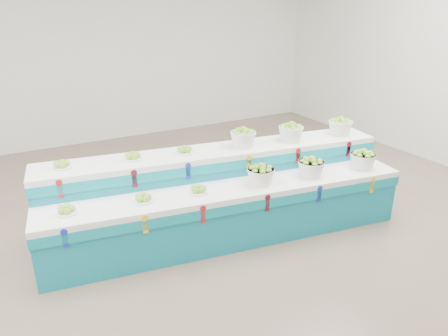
{
  "coord_description": "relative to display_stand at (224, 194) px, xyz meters",
  "views": [
    {
      "loc": [
        -1.95,
        -3.74,
        2.76
      ],
      "look_at": [
        0.35,
        0.4,
        0.87
      ],
      "focal_mm": 33.27,
      "sensor_mm": 36.0,
      "label": 1
    }
  ],
  "objects": [
    {
      "name": "plate_upper_left",
      "position": [
        -1.79,
        0.55,
        0.56
      ],
      "size": [
        0.25,
        0.25,
        0.1
      ],
      "primitive_type": "cylinder",
      "rotation": [
        0.0,
        0.0,
        -0.15
      ],
      "color": "white",
      "rests_on": "display_stand"
    },
    {
      "name": "basket_lower_right",
      "position": [
        1.79,
        -0.55,
        0.33
      ],
      "size": [
        0.38,
        0.38,
        0.24
      ],
      "primitive_type": null,
      "rotation": [
        0.0,
        0.0,
        -0.15
      ],
      "color": "silver",
      "rests_on": "display_stand"
    },
    {
      "name": "plate_upper_mid",
      "position": [
        -1.0,
        0.43,
        0.56
      ],
      "size": [
        0.25,
        0.25,
        0.1
      ],
      "primitive_type": "cylinder",
      "rotation": [
        0.0,
        0.0,
        -0.15
      ],
      "color": "white",
      "rests_on": "display_stand"
    },
    {
      "name": "display_stand",
      "position": [
        0.0,
        0.0,
        0.0
      ],
      "size": [
        4.61,
        1.81,
        1.02
      ],
      "primitive_type": null,
      "rotation": [
        0.0,
        0.0,
        -0.15
      ],
      "color": "teal",
      "rests_on": "ground"
    },
    {
      "name": "plate_lower_right",
      "position": [
        -0.46,
        -0.21,
        0.26
      ],
      "size": [
        0.25,
        0.25,
        0.1
      ],
      "primitive_type": "cylinder",
      "rotation": [
        0.0,
        0.0,
        -0.15
      ],
      "color": "white",
      "rests_on": "display_stand"
    },
    {
      "name": "basket_upper_left",
      "position": [
        0.41,
        0.22,
        0.63
      ],
      "size": [
        0.38,
        0.38,
        0.24
      ],
      "primitive_type": null,
      "rotation": [
        0.0,
        0.0,
        -0.15
      ],
      "color": "silver",
      "rests_on": "display_stand"
    },
    {
      "name": "back_wall",
      "position": [
        -0.35,
        4.6,
        1.49
      ],
      "size": [
        10.0,
        0.0,
        10.0
      ],
      "primitive_type": "plane",
      "rotation": [
        1.57,
        0.0,
        0.0
      ],
      "color": "silver",
      "rests_on": "ground"
    },
    {
      "name": "plate_lower_mid",
      "position": [
        -1.09,
        -0.12,
        0.26
      ],
      "size": [
        0.25,
        0.25,
        0.1
      ],
      "primitive_type": "cylinder",
      "rotation": [
        0.0,
        0.0,
        -0.15
      ],
      "color": "white",
      "rests_on": "display_stand"
    },
    {
      "name": "basket_lower_mid",
      "position": [
        1.01,
        -0.43,
        0.33
      ],
      "size": [
        0.38,
        0.38,
        0.24
      ],
      "primitive_type": null,
      "rotation": [
        0.0,
        0.0,
        -0.15
      ],
      "color": "silver",
      "rests_on": "display_stand"
    },
    {
      "name": "plate_lower_left",
      "position": [
        -1.87,
        0.0,
        0.26
      ],
      "size": [
        0.25,
        0.25,
        0.1
      ],
      "primitive_type": "cylinder",
      "rotation": [
        0.0,
        0.0,
        -0.15
      ],
      "color": "white",
      "rests_on": "display_stand"
    },
    {
      "name": "plate_upper_right",
      "position": [
        -0.37,
        0.34,
        0.56
      ],
      "size": [
        0.25,
        0.25,
        0.1
      ],
      "primitive_type": "cylinder",
      "rotation": [
        0.0,
        0.0,
        -0.15
      ],
      "color": "white",
      "rests_on": "display_stand"
    },
    {
      "name": "basket_lower_left",
      "position": [
        0.32,
        -0.33,
        0.33
      ],
      "size": [
        0.38,
        0.38,
        0.24
      ],
      "primitive_type": null,
      "rotation": [
        0.0,
        0.0,
        -0.15
      ],
      "color": "silver",
      "rests_on": "display_stand"
    },
    {
      "name": "basket_upper_mid",
      "position": [
        1.1,
        0.12,
        0.63
      ],
      "size": [
        0.38,
        0.38,
        0.24
      ],
      "primitive_type": null,
      "rotation": [
        0.0,
        0.0,
        -0.15
      ],
      "color": "silver",
      "rests_on": "display_stand"
    },
    {
      "name": "ground",
      "position": [
        -0.35,
        -0.4,
        -0.51
      ],
      "size": [
        10.0,
        10.0,
        0.0
      ],
      "primitive_type": "plane",
      "color": "brown",
      "rests_on": "ground"
    },
    {
      "name": "basket_upper_right",
      "position": [
        1.88,
        -0.0,
        0.63
      ],
      "size": [
        0.38,
        0.38,
        0.24
      ],
      "primitive_type": null,
      "rotation": [
        0.0,
        0.0,
        -0.15
      ],
      "color": "silver",
      "rests_on": "display_stand"
    }
  ]
}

